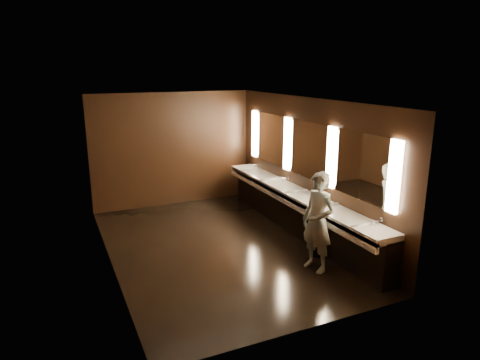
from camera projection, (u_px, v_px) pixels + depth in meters
name	position (u px, v px, depth m)	size (l,w,h in m)	color
floor	(218.00, 247.00, 8.31)	(6.00, 6.00, 0.00)	black
ceiling	(216.00, 101.00, 7.59)	(4.00, 6.00, 0.02)	#2D2D2B
wall_back	(173.00, 149.00, 10.59)	(4.00, 0.02, 2.80)	black
wall_front	(306.00, 232.00, 5.31)	(4.00, 0.02, 2.80)	black
wall_left	(106.00, 189.00, 7.15)	(0.02, 6.00, 2.80)	black
wall_right	(308.00, 167.00, 8.75)	(0.02, 6.00, 2.80)	black
sink_counter	(298.00, 210.00, 8.90)	(0.55, 5.40, 1.01)	black
mirror_band	(308.00, 150.00, 8.65)	(0.06, 5.03, 1.15)	#FFE1B3
person	(318.00, 222.00, 7.17)	(0.63, 0.41, 1.72)	#7DB0BA
trash_bin	(319.00, 239.00, 7.90)	(0.39, 0.39, 0.61)	black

